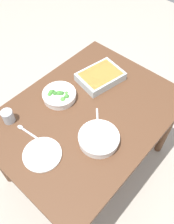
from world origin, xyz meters
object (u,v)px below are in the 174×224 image
(side_plate, at_px, (42,154))
(spoon_spare, at_px, (25,131))
(spoon_by_broccoli, at_px, (59,102))
(broccoli_bowl, at_px, (59,95))
(baking_dish, at_px, (100,76))
(stew_bowl, at_px, (99,138))
(drink_cup, at_px, (8,117))
(spoon_by_stew, at_px, (98,123))

(side_plate, xyz_separation_m, spoon_spare, (-0.04, -0.20, -0.00))
(spoon_by_broccoli, bearing_deg, broccoli_bowl, -136.40)
(broccoli_bowl, distance_m, spoon_by_broccoli, 0.05)
(baking_dish, height_order, side_plate, baking_dish)
(stew_bowl, bearing_deg, spoon_spare, -57.35)
(spoon_spare, bearing_deg, drink_cup, -83.36)
(baking_dish, xyz_separation_m, spoon_by_broccoli, (0.34, -0.06, -0.03))
(baking_dish, xyz_separation_m, spoon_by_stew, (0.30, 0.23, -0.03))
(broccoli_bowl, relative_size, baking_dish, 0.66)
(spoon_by_stew, height_order, spoon_spare, same)
(broccoli_bowl, xyz_separation_m, spoon_by_broccoli, (0.03, 0.03, -0.03))
(side_plate, distance_m, spoon_by_broccoli, 0.39)
(stew_bowl, height_order, spoon_by_stew, stew_bowl)
(stew_bowl, height_order, side_plate, stew_bowl)
(broccoli_bowl, bearing_deg, spoon_by_broccoli, 43.60)
(drink_cup, distance_m, spoon_by_broccoli, 0.33)
(stew_bowl, relative_size, spoon_by_stew, 1.69)
(side_plate, bearing_deg, spoon_by_stew, 166.15)
(baking_dish, xyz_separation_m, side_plate, (0.67, 0.14, -0.03))
(drink_cup, xyz_separation_m, side_plate, (0.02, 0.33, -0.03))
(broccoli_bowl, height_order, spoon_by_stew, broccoli_bowl)
(broccoli_bowl, distance_m, side_plate, 0.43)
(spoon_by_broccoli, height_order, spoon_spare, same)
(spoon_by_stew, bearing_deg, spoon_by_broccoli, -81.75)
(baking_dish, bearing_deg, spoon_by_stew, 37.51)
(broccoli_bowl, xyz_separation_m, spoon_spare, (0.32, 0.04, -0.03))
(stew_bowl, distance_m, broccoli_bowl, 0.42)
(spoon_by_broccoli, xyz_separation_m, spoon_spare, (0.29, 0.01, 0.00))
(drink_cup, bearing_deg, spoon_spare, 96.64)
(baking_dish, distance_m, drink_cup, 0.68)
(stew_bowl, height_order, baking_dish, baking_dish)
(side_plate, height_order, spoon_by_stew, side_plate)
(broccoli_bowl, distance_m, spoon_spare, 0.32)
(broccoli_bowl, height_order, baking_dish, broccoli_bowl)
(broccoli_bowl, relative_size, spoon_spare, 1.27)
(spoon_by_broccoli, bearing_deg, spoon_by_stew, 98.25)
(stew_bowl, bearing_deg, side_plate, -32.59)
(drink_cup, relative_size, spoon_by_stew, 0.60)
(drink_cup, distance_m, spoon_by_stew, 0.55)
(broccoli_bowl, height_order, spoon_spare, broccoli_bowl)
(baking_dish, bearing_deg, side_plate, 11.70)
(drink_cup, xyz_separation_m, spoon_by_broccoli, (-0.31, 0.13, -0.03))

